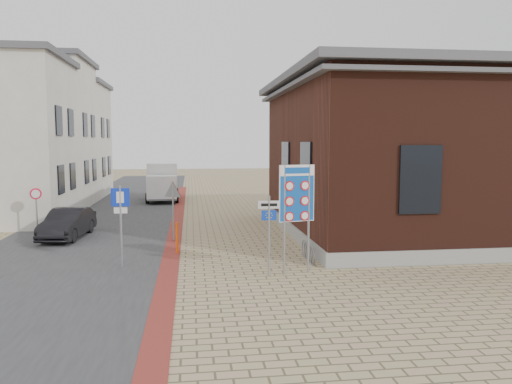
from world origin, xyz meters
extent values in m
plane|color=tan|center=(0.00, 0.00, 0.00)|extent=(120.00, 120.00, 0.00)
cube|color=#38383A|center=(-5.50, 15.00, 0.01)|extent=(7.00, 60.00, 0.02)
cube|color=maroon|center=(-2.00, 10.00, 0.01)|extent=(0.60, 40.00, 0.02)
cube|color=gray|center=(9.00, 7.00, 0.25)|extent=(12.15, 12.15, 0.50)
cube|color=#441E15|center=(9.00, 7.00, 3.50)|extent=(12.00, 12.00, 6.00)
cube|color=#535358|center=(9.00, 7.00, 6.65)|extent=(13.00, 13.00, 0.30)
cube|color=#535358|center=(9.00, 7.00, 6.25)|extent=(12.70, 12.70, 0.15)
cube|color=black|center=(2.98, 4.00, 2.80)|extent=(0.12, 1.60, 2.40)
cube|color=black|center=(2.98, 8.00, 2.80)|extent=(0.12, 1.60, 2.40)
cube|color=black|center=(6.00, 0.98, 2.80)|extent=(1.40, 0.12, 2.20)
cube|color=black|center=(-7.48, 10.80, 2.20)|extent=(0.10, 1.10, 1.40)
cube|color=black|center=(-7.48, 13.20, 2.20)|extent=(0.10, 1.10, 1.40)
cube|color=black|center=(-7.48, 10.80, 5.00)|extent=(0.10, 1.10, 1.40)
cube|color=black|center=(-7.48, 13.20, 5.00)|extent=(0.10, 1.10, 1.40)
cube|color=beige|center=(-11.00, 18.00, 4.40)|extent=(7.00, 6.00, 8.80)
cube|color=#535358|center=(-11.00, 18.00, 8.95)|extent=(7.40, 6.40, 0.30)
cube|color=black|center=(-7.48, 16.80, 2.20)|extent=(0.10, 1.10, 1.40)
cube|color=black|center=(-7.48, 19.20, 2.20)|extent=(0.10, 1.10, 1.40)
cube|color=black|center=(-7.48, 16.80, 5.00)|extent=(0.10, 1.10, 1.40)
cube|color=black|center=(-7.48, 19.20, 5.00)|extent=(0.10, 1.10, 1.40)
cube|color=beige|center=(-11.00, 24.00, 4.00)|extent=(7.00, 6.00, 8.00)
cube|color=#535358|center=(-11.00, 24.00, 8.15)|extent=(7.40, 6.40, 0.30)
cube|color=black|center=(-7.48, 22.80, 2.20)|extent=(0.10, 1.10, 1.40)
cube|color=black|center=(-7.48, 25.20, 2.20)|extent=(0.10, 1.10, 1.40)
cube|color=black|center=(-7.48, 22.80, 5.00)|extent=(0.10, 1.10, 1.40)
cube|color=black|center=(-7.48, 25.20, 5.00)|extent=(0.10, 1.10, 1.40)
torus|color=slate|center=(2.65, 1.60, 0.28)|extent=(0.04, 0.60, 0.60)
torus|color=slate|center=(2.65, 1.90, 0.28)|extent=(0.04, 0.60, 0.60)
torus|color=slate|center=(2.65, 2.20, 0.28)|extent=(0.04, 0.60, 0.60)
torus|color=slate|center=(2.65, 2.50, 0.28)|extent=(0.04, 0.60, 0.60)
torus|color=slate|center=(2.65, 2.80, 0.28)|extent=(0.04, 0.60, 0.60)
cube|color=slate|center=(2.65, 2.20, 0.02)|extent=(0.08, 1.60, 0.04)
imported|color=black|center=(-6.39, 7.22, 0.62)|extent=(1.69, 3.88, 1.24)
cube|color=slate|center=(-3.20, 20.01, 0.40)|extent=(2.04, 4.89, 0.22)
cube|color=white|center=(-3.14, 18.31, 1.12)|extent=(1.93, 1.58, 1.43)
cube|color=black|center=(-3.12, 17.64, 1.39)|extent=(1.70, 0.14, 0.72)
cube|color=white|center=(-3.23, 20.82, 1.56)|extent=(2.08, 3.28, 1.97)
cylinder|color=black|center=(-4.09, 18.55, 0.36)|extent=(0.25, 0.72, 0.72)
cylinder|color=black|center=(-2.21, 18.61, 0.36)|extent=(0.25, 0.72, 0.72)
cylinder|color=black|center=(-4.19, 21.41, 0.36)|extent=(0.25, 0.72, 0.72)
cylinder|color=black|center=(-2.31, 21.47, 0.36)|extent=(0.25, 0.72, 0.72)
cylinder|color=gray|center=(1.48, 0.42, 1.66)|extent=(0.07, 0.07, 3.33)
cylinder|color=gray|center=(2.27, 0.58, 1.66)|extent=(0.07, 0.07, 3.33)
cube|color=white|center=(1.87, 0.50, 2.47)|extent=(1.12, 0.28, 1.71)
cube|color=#0E4DAF|center=(1.87, 0.50, 2.47)|extent=(1.08, 0.28, 1.66)
cube|color=white|center=(1.87, 0.50, 3.16)|extent=(1.08, 0.28, 0.32)
cylinder|color=gray|center=(1.00, 0.30, 1.21)|extent=(0.07, 0.07, 2.43)
cube|color=silver|center=(1.00, 0.30, 2.16)|extent=(0.66, 0.07, 0.23)
cube|color=#0F38B7|center=(1.00, 0.30, 1.85)|extent=(0.44, 0.06, 0.30)
cylinder|color=gray|center=(-3.50, 2.00, 1.31)|extent=(0.07, 0.07, 2.63)
cube|color=#102EC3|center=(-3.50, 2.00, 2.26)|extent=(0.58, 0.09, 0.58)
cube|color=white|center=(-3.50, 2.00, 1.84)|extent=(0.42, 0.07, 0.19)
cylinder|color=gray|center=(-2.00, 6.00, 1.16)|extent=(0.07, 0.07, 2.31)
cylinder|color=gray|center=(-7.83, 8.00, 1.02)|extent=(0.07, 0.07, 2.04)
cylinder|color=red|center=(-7.83, 8.00, 1.80)|extent=(0.48, 0.11, 0.48)
cylinder|color=#FF560D|center=(-1.80, 3.77, 0.57)|extent=(0.10, 0.10, 1.13)
camera|label=1|loc=(-1.27, -14.09, 4.02)|focal=35.00mm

